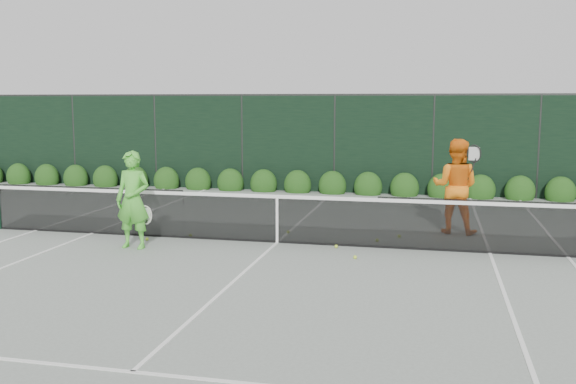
# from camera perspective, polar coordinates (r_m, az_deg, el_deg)

# --- Properties ---
(ground) EXTENTS (80.00, 80.00, 0.00)m
(ground) POSITION_cam_1_polar(r_m,az_deg,el_deg) (12.97, -0.97, -4.54)
(ground) COLOR gray
(ground) RESTS_ON ground
(tennis_net) EXTENTS (12.90, 0.10, 1.07)m
(tennis_net) POSITION_cam_1_polar(r_m,az_deg,el_deg) (12.88, -1.08, -2.22)
(tennis_net) COLOR #10301F
(tennis_net) RESTS_ON ground
(player_woman) EXTENTS (0.71, 0.48, 1.89)m
(player_woman) POSITION_cam_1_polar(r_m,az_deg,el_deg) (12.72, -13.62, -0.69)
(player_woman) COLOR #53C539
(player_woman) RESTS_ON ground
(player_man) EXTENTS (1.13, 0.96, 2.04)m
(player_man) POSITION_cam_1_polar(r_m,az_deg,el_deg) (14.23, 14.65, 0.50)
(player_man) COLOR orange
(player_man) RESTS_ON ground
(court_lines) EXTENTS (11.03, 23.83, 0.01)m
(court_lines) POSITION_cam_1_polar(r_m,az_deg,el_deg) (12.97, -0.97, -4.51)
(court_lines) COLOR white
(court_lines) RESTS_ON ground
(windscreen_fence) EXTENTS (32.00, 21.07, 3.06)m
(windscreen_fence) POSITION_cam_1_polar(r_m,az_deg,el_deg) (10.14, -4.65, 0.57)
(windscreen_fence) COLOR black
(windscreen_fence) RESTS_ON ground
(hedge_row) EXTENTS (31.66, 0.65, 0.94)m
(hedge_row) POSITION_cam_1_polar(r_m,az_deg,el_deg) (19.85, 3.96, 0.54)
(hedge_row) COLOR #113B10
(hedge_row) RESTS_ON ground
(tennis_balls) EXTENTS (5.10, 2.11, 0.07)m
(tennis_balls) POSITION_cam_1_polar(r_m,az_deg,el_deg) (13.03, 0.85, -4.33)
(tennis_balls) COLOR #BEE232
(tennis_balls) RESTS_ON ground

